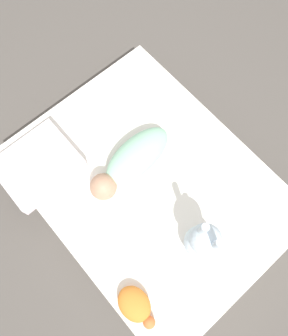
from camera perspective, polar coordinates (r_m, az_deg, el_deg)
ground_plane at (r=1.84m, az=1.01°, el=-4.32°), size 12.00×12.00×0.00m
bed_mattress at (r=1.75m, az=1.06°, el=-3.49°), size 1.34×1.02×0.20m
swaddled_baby at (r=1.61m, az=-2.25°, el=1.23°), size 0.20×0.49×0.14m
pillow at (r=1.71m, az=-17.90°, el=0.39°), size 0.31×0.38×0.09m
bunny_plush at (r=1.48m, az=10.23°, el=-12.44°), size 0.16×0.16×0.35m
turtle_plush at (r=1.55m, az=-1.47°, el=-22.83°), size 0.21×0.13×0.07m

